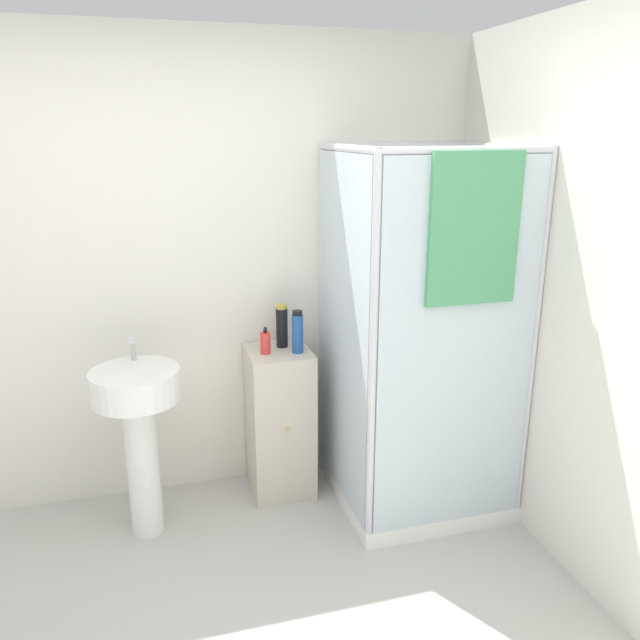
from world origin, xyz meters
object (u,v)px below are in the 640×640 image
sink (139,420)px  shampoo_bottle_blue (298,332)px  shampoo_bottle_tall_black (282,326)px  soap_dispenser (265,343)px

sink → shampoo_bottle_blue: (0.85, 0.15, 0.33)m
sink → shampoo_bottle_tall_black: (0.79, 0.27, 0.33)m
shampoo_bottle_tall_black → shampoo_bottle_blue: bearing=-61.8°
soap_dispenser → shampoo_bottle_blue: 0.18m
soap_dispenser → shampoo_bottle_tall_black: (0.11, 0.08, 0.06)m
shampoo_bottle_tall_black → shampoo_bottle_blue: (0.06, -0.11, -0.00)m
shampoo_bottle_tall_black → shampoo_bottle_blue: shampoo_bottle_tall_black is taller
sink → soap_dispenser: sink is taller
sink → shampoo_bottle_blue: 0.92m
shampoo_bottle_blue → soap_dispenser: bearing=170.2°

